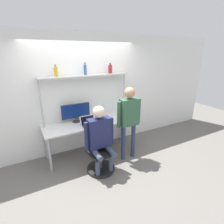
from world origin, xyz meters
TOP-DOWN VIEW (x-y plane):
  - ground_plane at (0.00, 0.00)m, footprint 12.00×12.00m
  - wall_back at (0.00, 0.74)m, footprint 8.00×0.06m
  - desk at (0.00, 0.37)m, footprint 2.10×0.69m
  - shelf_unit at (0.00, 0.57)m, footprint 2.00×0.27m
  - monitor at (-0.28, 0.55)m, footprint 0.65×0.19m
  - laptop at (-0.13, 0.22)m, footprint 0.33×0.22m
  - cell_phone at (0.17, 0.23)m, footprint 0.07×0.15m
  - office_chair at (-0.10, -0.29)m, footprint 0.56×0.56m
  - person_seated at (-0.10, -0.34)m, footprint 0.60×0.47m
  - person_standing at (0.63, -0.21)m, footprint 0.57×0.22m
  - bottle_red at (0.60, 0.57)m, footprint 0.09×0.09m
  - bottle_blue at (-0.01, 0.57)m, footprint 0.06×0.06m
  - bottle_amber at (-0.62, 0.57)m, footprint 0.07×0.07m

SIDE VIEW (x-z plane):
  - ground_plane at x=0.00m, z-range 0.00..0.00m
  - office_chair at x=-0.10m, z-range -0.18..0.71m
  - desk at x=0.00m, z-range 0.32..1.10m
  - cell_phone at x=0.17m, z-range 0.78..0.79m
  - person_seated at x=-0.10m, z-range 0.12..1.47m
  - laptop at x=-0.13m, z-range 0.73..0.94m
  - monitor at x=-0.28m, z-range 0.80..1.23m
  - person_standing at x=0.63m, z-range 0.22..1.84m
  - wall_back at x=0.00m, z-range 0.00..2.70m
  - shelf_unit at x=0.00m, z-range 0.66..2.47m
  - bottle_red at x=0.60m, z-range 1.80..2.02m
  - bottle_amber at x=-0.62m, z-range 1.80..2.03m
  - bottle_blue at x=-0.01m, z-range 1.79..2.05m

